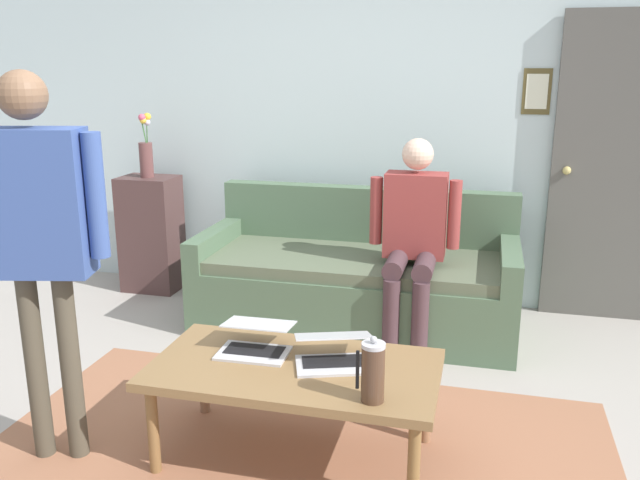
# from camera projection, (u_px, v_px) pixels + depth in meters

# --- Properties ---
(ground_plane) EXTENTS (7.68, 7.68, 0.00)m
(ground_plane) POSITION_uv_depth(u_px,v_px,m) (270.00, 445.00, 3.06)
(ground_plane) COLOR #A79F97
(area_rug) EXTENTS (2.83, 1.87, 0.01)m
(area_rug) POSITION_uv_depth(u_px,v_px,m) (289.00, 468.00, 2.89)
(area_rug) COLOR #9D6548
(area_rug) RESTS_ON ground_plane
(back_wall) EXTENTS (7.04, 0.11, 2.70)m
(back_wall) POSITION_uv_depth(u_px,v_px,m) (362.00, 115.00, 4.77)
(back_wall) COLOR silver
(back_wall) RESTS_ON ground_plane
(interior_door) EXTENTS (0.82, 0.09, 2.05)m
(interior_door) POSITION_uv_depth(u_px,v_px,m) (616.00, 171.00, 4.36)
(interior_door) COLOR #55524C
(interior_door) RESTS_ON ground_plane
(couch) EXTENTS (2.07, 0.89, 0.88)m
(couch) POSITION_uv_depth(u_px,v_px,m) (357.00, 281.00, 4.42)
(couch) COLOR #4D674C
(couch) RESTS_ON ground_plane
(coffee_table) EXTENTS (1.25, 0.66, 0.45)m
(coffee_table) POSITION_uv_depth(u_px,v_px,m) (295.00, 375.00, 2.88)
(coffee_table) COLOR olive
(coffee_table) RESTS_ON ground_plane
(laptop_left) EXTENTS (0.41, 0.37, 0.13)m
(laptop_left) POSITION_uv_depth(u_px,v_px,m) (334.00, 354.00, 2.87)
(laptop_left) COLOR silver
(laptop_left) RESTS_ON coffee_table
(laptop_center) EXTENTS (0.32, 0.30, 0.13)m
(laptop_center) POSITION_uv_depth(u_px,v_px,m) (255.00, 343.00, 2.99)
(laptop_center) COLOR silver
(laptop_center) RESTS_ON coffee_table
(french_press) EXTENTS (0.11, 0.09, 0.27)m
(french_press) POSITION_uv_depth(u_px,v_px,m) (373.00, 372.00, 2.53)
(french_press) COLOR #4C3323
(french_press) RESTS_ON coffee_table
(side_shelf) EXTENTS (0.42, 0.32, 0.88)m
(side_shelf) POSITION_uv_depth(u_px,v_px,m) (151.00, 234.00, 5.08)
(side_shelf) COLOR #4C3230
(side_shelf) RESTS_ON ground_plane
(flower_vase) EXTENTS (0.10, 0.11, 0.47)m
(flower_vase) POSITION_uv_depth(u_px,v_px,m) (146.00, 152.00, 4.92)
(flower_vase) COLOR brown
(flower_vase) RESTS_ON side_shelf
(person_standing) EXTENTS (0.59, 0.28, 1.69)m
(person_standing) POSITION_uv_depth(u_px,v_px,m) (37.00, 221.00, 2.72)
(person_standing) COLOR #4A4335
(person_standing) RESTS_ON ground_plane
(person_seated) EXTENTS (0.55, 0.51, 1.28)m
(person_seated) POSITION_uv_depth(u_px,v_px,m) (414.00, 231.00, 4.00)
(person_seated) COLOR #483136
(person_seated) RESTS_ON ground_plane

